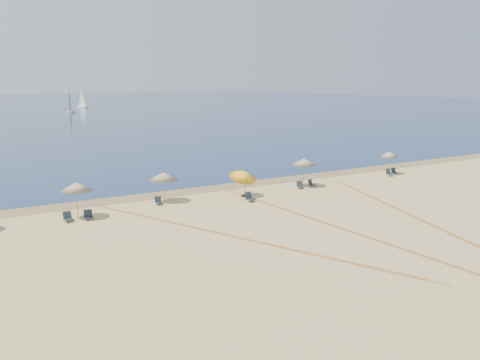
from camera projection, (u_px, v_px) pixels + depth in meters
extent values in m
plane|color=tan|center=(463.00, 273.00, 24.72)|extent=(160.00, 160.00, 0.00)
plane|color=olive|center=(215.00, 187.00, 44.69)|extent=(500.00, 500.00, 0.00)
cylinder|color=gray|center=(77.00, 202.00, 34.28)|extent=(0.05, 0.05, 2.33)
cone|color=beige|center=(76.00, 187.00, 34.09)|extent=(2.10, 2.10, 0.55)
sphere|color=gray|center=(76.00, 182.00, 34.03)|extent=(0.08, 0.08, 0.08)
cylinder|color=gray|center=(164.00, 188.00, 39.09)|extent=(0.05, 0.05, 2.15)
cone|color=beige|center=(164.00, 176.00, 38.92)|extent=(2.23, 2.23, 0.55)
sphere|color=gray|center=(163.00, 172.00, 38.87)|extent=(0.08, 0.08, 0.08)
cylinder|color=gray|center=(246.00, 186.00, 40.49)|extent=(0.05, 0.83, 1.99)
cone|color=yellow|center=(243.00, 174.00, 40.61)|extent=(2.16, 2.21, 1.31)
sphere|color=gray|center=(243.00, 171.00, 40.56)|extent=(0.08, 0.08, 0.08)
cylinder|color=gray|center=(303.00, 173.00, 44.89)|extent=(0.05, 0.05, 2.33)
cone|color=beige|center=(304.00, 162.00, 44.70)|extent=(2.22, 2.22, 0.55)
sphere|color=gray|center=(304.00, 158.00, 44.64)|extent=(0.08, 0.08, 0.08)
cylinder|color=gray|center=(388.00, 163.00, 51.04)|extent=(0.05, 0.05, 2.12)
cone|color=beige|center=(389.00, 154.00, 50.87)|extent=(1.87, 1.87, 0.55)
sphere|color=gray|center=(389.00, 151.00, 50.81)|extent=(0.08, 0.08, 0.08)
cube|color=black|center=(69.00, 219.00, 33.64)|extent=(0.59, 0.59, 0.05)
cube|color=black|center=(67.00, 215.00, 33.81)|extent=(0.56, 0.25, 0.49)
cylinder|color=#A5A5AD|center=(66.00, 222.00, 33.36)|extent=(0.02, 0.02, 0.18)
cylinder|color=#A5A5AD|center=(73.00, 221.00, 33.62)|extent=(0.02, 0.02, 0.18)
cube|color=black|center=(89.00, 217.00, 34.11)|extent=(0.60, 0.60, 0.05)
cube|color=black|center=(88.00, 213.00, 34.30)|extent=(0.56, 0.26, 0.49)
cylinder|color=#A5A5AD|center=(86.00, 220.00, 33.87)|extent=(0.02, 0.02, 0.18)
cylinder|color=#A5A5AD|center=(93.00, 219.00, 34.05)|extent=(0.02, 0.02, 0.18)
cube|color=black|center=(159.00, 203.00, 38.34)|extent=(0.53, 0.53, 0.05)
cube|color=black|center=(158.00, 199.00, 38.51)|extent=(0.51, 0.21, 0.45)
cylinder|color=#A5A5AD|center=(158.00, 205.00, 38.11)|extent=(0.02, 0.02, 0.16)
cylinder|color=#A5A5AD|center=(163.00, 204.00, 38.30)|extent=(0.02, 0.02, 0.16)
cube|color=black|center=(251.00, 199.00, 39.32)|extent=(0.69, 0.69, 0.05)
cube|color=black|center=(248.00, 195.00, 39.49)|extent=(0.63, 0.32, 0.54)
cylinder|color=#A5A5AD|center=(250.00, 202.00, 39.00)|extent=(0.03, 0.03, 0.20)
cylinder|color=#A5A5AD|center=(255.00, 201.00, 39.32)|extent=(0.03, 0.03, 0.20)
cube|color=black|center=(300.00, 187.00, 44.20)|extent=(0.65, 0.65, 0.05)
cube|color=black|center=(299.00, 184.00, 44.40)|extent=(0.54, 0.35, 0.46)
cylinder|color=#A5A5AD|center=(299.00, 188.00, 44.02)|extent=(0.02, 0.02, 0.17)
cylinder|color=#A5A5AD|center=(304.00, 188.00, 44.10)|extent=(0.02, 0.02, 0.17)
cube|color=black|center=(313.00, 185.00, 44.67)|extent=(0.73, 0.73, 0.05)
cube|color=black|center=(310.00, 182.00, 44.79)|extent=(0.61, 0.39, 0.51)
cylinder|color=#A5A5AD|center=(313.00, 187.00, 44.34)|extent=(0.02, 0.02, 0.19)
cylinder|color=#A5A5AD|center=(316.00, 186.00, 44.69)|extent=(0.02, 0.02, 0.19)
cube|color=black|center=(390.00, 174.00, 50.09)|extent=(0.63, 0.63, 0.05)
cube|color=black|center=(388.00, 171.00, 50.27)|extent=(0.60, 0.26, 0.52)
cylinder|color=#A5A5AD|center=(390.00, 176.00, 49.79)|extent=(0.03, 0.03, 0.19)
cylinder|color=#A5A5AD|center=(394.00, 175.00, 50.07)|extent=(0.03, 0.03, 0.19)
cube|color=black|center=(395.00, 173.00, 51.08)|extent=(0.54, 0.54, 0.05)
cube|color=black|center=(393.00, 170.00, 51.26)|extent=(0.52, 0.22, 0.45)
cylinder|color=#A5A5AD|center=(395.00, 174.00, 50.85)|extent=(0.02, 0.02, 0.17)
cylinder|color=#A5A5AD|center=(398.00, 174.00, 51.04)|extent=(0.02, 0.02, 0.17)
cube|color=white|center=(71.00, 112.00, 151.50)|extent=(3.66, 5.18, 0.57)
cylinder|color=gray|center=(70.00, 99.00, 150.82)|extent=(0.11, 0.11, 7.54)
cube|color=white|center=(82.00, 107.00, 184.24)|extent=(2.86, 5.61, 0.59)
cylinder|color=gray|center=(82.00, 96.00, 183.53)|extent=(0.12, 0.12, 7.92)
plane|color=tan|center=(336.00, 227.00, 32.61)|extent=(28.09, 28.09, 0.00)
plane|color=tan|center=(324.00, 223.00, 33.53)|extent=(28.09, 28.09, 0.00)
plane|color=tan|center=(432.00, 225.00, 32.93)|extent=(35.83, 35.83, 0.00)
plane|color=tan|center=(423.00, 221.00, 33.99)|extent=(35.83, 35.83, 0.00)
plane|color=tan|center=(213.00, 232.00, 31.47)|extent=(36.03, 36.03, 0.00)
plane|color=tan|center=(199.00, 229.00, 32.13)|extent=(36.03, 36.03, 0.00)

